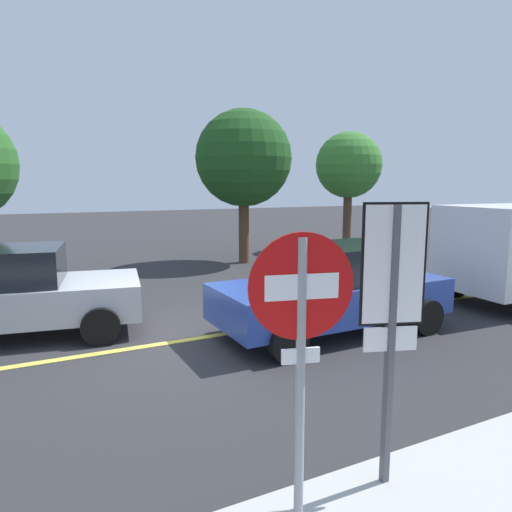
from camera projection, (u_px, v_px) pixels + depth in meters
ground_plane at (179, 342)px, 7.92m from camera, size 80.00×80.00×0.00m
lane_marking_centre at (324, 319)px, 9.25m from camera, size 28.00×0.16×0.01m
stop_sign at (301, 337)px, 3.25m from camera, size 0.74×0.20×2.34m
speed_limit_sign at (392, 297)px, 3.72m from camera, size 0.52×0.19×2.52m
car_blue_near_curb at (334, 289)px, 8.34m from camera, size 4.26×2.02×1.59m
car_silver_far_lane at (11, 292)px, 8.09m from camera, size 4.47×2.61×1.58m
tree_centre_verge at (349, 166)px, 18.65m from camera, size 2.64×2.64×4.75m
tree_right_verge at (244, 159)px, 15.41m from camera, size 3.20×3.20×5.12m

